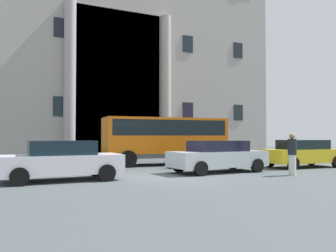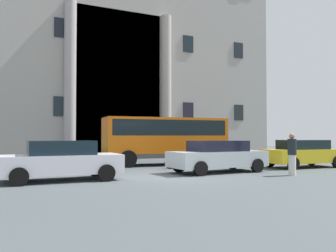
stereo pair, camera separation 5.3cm
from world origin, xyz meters
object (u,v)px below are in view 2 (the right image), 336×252
hedge_planter_far_east (189,149)px  parked_coupe_end (61,160)px  hedge_planter_entrance_left (127,149)px  pedestrian_child_trailing (292,154)px  parked_sedan_far (218,156)px  white_taxi_kerbside (303,153)px  hedge_planter_far_west (78,152)px  bus_stop_sign (210,136)px  motorcycle_far_end (183,159)px  orange_minibus (165,137)px  motorcycle_near_kerb (248,157)px

hedge_planter_far_east → parked_coupe_end: 15.07m
hedge_planter_entrance_left → pedestrian_child_trailing: 12.98m
hedge_planter_entrance_left → parked_sedan_far: bearing=-85.3°
hedge_planter_far_east → white_taxi_kerbside: bearing=-82.9°
hedge_planter_far_west → bus_stop_sign: bearing=-17.7°
white_taxi_kerbside → pedestrian_child_trailing: 4.23m
motorcycle_far_end → pedestrian_child_trailing: 5.49m
hedge_planter_far_east → pedestrian_child_trailing: 12.81m
hedge_planter_entrance_left → parked_coupe_end: bearing=-120.4°
hedge_planter_entrance_left → white_taxi_kerbside: bearing=-58.0°
hedge_planter_far_east → hedge_planter_entrance_left: size_ratio=0.92×
orange_minibus → hedge_planter_far_west: orange_minibus is taller
hedge_planter_far_west → pedestrian_child_trailing: (6.44, -12.01, 0.27)m
parked_coupe_end → motorcycle_near_kerb: 11.17m
orange_minibus → pedestrian_child_trailing: 7.71m
hedge_planter_entrance_left → motorcycle_far_end: hedge_planter_entrance_left is taller
orange_minibus → bus_stop_sign: 4.79m
hedge_planter_far_east → parked_sedan_far: 11.06m
pedestrian_child_trailing → motorcycle_far_end: bearing=62.0°
parked_sedan_far → white_taxi_kerbside: size_ratio=1.07×
orange_minibus → motorcycle_far_end: size_ratio=3.45×
bus_stop_sign → hedge_planter_entrance_left: bus_stop_sign is taller
white_taxi_kerbside → motorcycle_near_kerb: bearing=123.1°
bus_stop_sign → white_taxi_kerbside: 6.97m
motorcycle_far_end → pedestrian_child_trailing: size_ratio=1.18×
bus_stop_sign → parked_sedan_far: bus_stop_sign is taller
motorcycle_near_kerb → orange_minibus: bearing=153.0°
parked_sedan_far → motorcycle_near_kerb: parked_sedan_far is taller
orange_minibus → hedge_planter_far_west: 6.27m
orange_minibus → white_taxi_kerbside: orange_minibus is taller
hedge_planter_entrance_left → pedestrian_child_trailing: pedestrian_child_trailing is taller
orange_minibus → parked_sedan_far: (0.36, -4.88, -0.86)m
hedge_planter_entrance_left → pedestrian_child_trailing: bearing=-76.9°
orange_minibus → motorcycle_far_end: orange_minibus is taller
hedge_planter_far_east → motorcycle_far_end: size_ratio=0.73×
white_taxi_kerbside → parked_coupe_end: bearing=-175.6°
motorcycle_far_end → hedge_planter_entrance_left: bearing=96.4°
hedge_planter_far_west → pedestrian_child_trailing: pedestrian_child_trailing is taller
hedge_planter_entrance_left → motorcycle_near_kerb: (4.78, -7.44, -0.26)m
pedestrian_child_trailing → motorcycle_near_kerb: bearing=14.1°
hedge_planter_far_west → parked_sedan_far: bearing=-65.6°
hedge_planter_far_east → parked_sedan_far: parked_sedan_far is taller
parked_coupe_end → orange_minibus: bearing=37.9°
hedge_planter_far_east → motorcycle_near_kerb: bearing=-91.8°
white_taxi_kerbside → pedestrian_child_trailing: (-3.34, -2.60, 0.15)m
hedge_planter_far_east → parked_sedan_far: bearing=-112.2°
bus_stop_sign → hedge_planter_far_west: size_ratio=1.23×
bus_stop_sign → hedge_planter_far_east: (0.22, 3.29, -1.00)m
parked_coupe_end → pedestrian_child_trailing: bearing=-13.9°
white_taxi_kerbside → motorcycle_near_kerb: white_taxi_kerbside is taller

